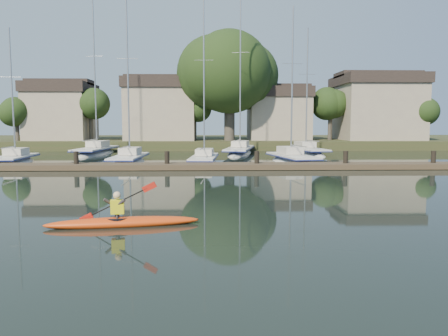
{
  "coord_description": "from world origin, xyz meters",
  "views": [
    {
      "loc": [
        0.0,
        -15.03,
        3.16
      ],
      "look_at": [
        0.51,
        3.38,
        1.2
      ],
      "focal_mm": 35.0,
      "sensor_mm": 36.0,
      "label": 1
    }
  ],
  "objects_px": {
    "dock": "(212,166)",
    "sailboat_1": "(129,165)",
    "sailboat_7": "(306,156)",
    "sailboat_6": "(240,156)",
    "kayak": "(122,220)",
    "sailboat_2": "(204,165)",
    "sailboat_3": "(292,165)",
    "sailboat_0": "(15,166)",
    "sailboat_5": "(96,156)"
  },
  "relations": [
    {
      "from": "kayak",
      "to": "sailboat_0",
      "type": "relative_size",
      "value": 0.41
    },
    {
      "from": "sailboat_1",
      "to": "sailboat_6",
      "type": "relative_size",
      "value": 0.81
    },
    {
      "from": "kayak",
      "to": "sailboat_2",
      "type": "bearing_deg",
      "value": 75.21
    },
    {
      "from": "kayak",
      "to": "sailboat_5",
      "type": "xyz_separation_m",
      "value": [
        -8.52,
        29.51,
        -0.38
      ]
    },
    {
      "from": "sailboat_1",
      "to": "sailboat_2",
      "type": "bearing_deg",
      "value": -0.75
    },
    {
      "from": "kayak",
      "to": "sailboat_3",
      "type": "distance_m",
      "value": 22.18
    },
    {
      "from": "kayak",
      "to": "sailboat_3",
      "type": "xyz_separation_m",
      "value": [
        8.91,
        20.31,
        -0.38
      ]
    },
    {
      "from": "sailboat_2",
      "to": "sailboat_3",
      "type": "height_order",
      "value": "sailboat_2"
    },
    {
      "from": "sailboat_1",
      "to": "sailboat_2",
      "type": "height_order",
      "value": "sailboat_1"
    },
    {
      "from": "dock",
      "to": "sailboat_0",
      "type": "bearing_deg",
      "value": 163.56
    },
    {
      "from": "sailboat_7",
      "to": "sailboat_0",
      "type": "bearing_deg",
      "value": -170.43
    },
    {
      "from": "sailboat_2",
      "to": "sailboat_1",
      "type": "bearing_deg",
      "value": -177.71
    },
    {
      "from": "kayak",
      "to": "sailboat_7",
      "type": "height_order",
      "value": "sailboat_7"
    },
    {
      "from": "sailboat_6",
      "to": "dock",
      "type": "bearing_deg",
      "value": -90.7
    },
    {
      "from": "sailboat_5",
      "to": "sailboat_7",
      "type": "distance_m",
      "value": 20.42
    },
    {
      "from": "sailboat_3",
      "to": "sailboat_6",
      "type": "height_order",
      "value": "sailboat_6"
    },
    {
      "from": "sailboat_0",
      "to": "sailboat_2",
      "type": "distance_m",
      "value": 14.41
    },
    {
      "from": "dock",
      "to": "sailboat_3",
      "type": "bearing_deg",
      "value": 35.23
    },
    {
      "from": "sailboat_2",
      "to": "sailboat_0",
      "type": "bearing_deg",
      "value": -176.65
    },
    {
      "from": "sailboat_1",
      "to": "sailboat_5",
      "type": "height_order",
      "value": "sailboat_5"
    },
    {
      "from": "kayak",
      "to": "sailboat_2",
      "type": "relative_size",
      "value": 0.35
    },
    {
      "from": "dock",
      "to": "sailboat_7",
      "type": "distance_m",
      "value": 15.76
    },
    {
      "from": "sailboat_0",
      "to": "sailboat_3",
      "type": "distance_m",
      "value": 21.2
    },
    {
      "from": "sailboat_7",
      "to": "sailboat_2",
      "type": "bearing_deg",
      "value": -148.25
    },
    {
      "from": "sailboat_0",
      "to": "sailboat_2",
      "type": "relative_size",
      "value": 0.85
    },
    {
      "from": "dock",
      "to": "sailboat_0",
      "type": "relative_size",
      "value": 2.99
    },
    {
      "from": "sailboat_2",
      "to": "sailboat_5",
      "type": "bearing_deg",
      "value": 142.91
    },
    {
      "from": "sailboat_0",
      "to": "sailboat_1",
      "type": "xyz_separation_m",
      "value": [
        8.67,
        -0.01,
        0.0
      ]
    },
    {
      "from": "sailboat_1",
      "to": "sailboat_7",
      "type": "xyz_separation_m",
      "value": [
        15.5,
        8.4,
        -0.01
      ]
    },
    {
      "from": "sailboat_0",
      "to": "sailboat_5",
      "type": "height_order",
      "value": "sailboat_5"
    },
    {
      "from": "sailboat_2",
      "to": "sailboat_7",
      "type": "xyz_separation_m",
      "value": [
        9.76,
        8.58,
        -0.03
      ]
    },
    {
      "from": "sailboat_2",
      "to": "kayak",
      "type": "bearing_deg",
      "value": -91.9
    },
    {
      "from": "kayak",
      "to": "sailboat_5",
      "type": "relative_size",
      "value": 0.29
    },
    {
      "from": "sailboat_5",
      "to": "sailboat_7",
      "type": "height_order",
      "value": "sailboat_5"
    },
    {
      "from": "sailboat_0",
      "to": "kayak",
      "type": "bearing_deg",
      "value": -63.46
    },
    {
      "from": "sailboat_3",
      "to": "sailboat_5",
      "type": "relative_size",
      "value": 0.81
    },
    {
      "from": "kayak",
      "to": "sailboat_3",
      "type": "relative_size",
      "value": 0.36
    },
    {
      "from": "sailboat_7",
      "to": "sailboat_6",
      "type": "bearing_deg",
      "value": 161.87
    },
    {
      "from": "kayak",
      "to": "sailboat_6",
      "type": "distance_m",
      "value": 30.24
    },
    {
      "from": "sailboat_5",
      "to": "sailboat_6",
      "type": "distance_m",
      "value": 13.98
    },
    {
      "from": "sailboat_1",
      "to": "sailboat_3",
      "type": "distance_m",
      "value": 12.52
    },
    {
      "from": "dock",
      "to": "sailboat_7",
      "type": "xyz_separation_m",
      "value": [
        9.15,
        12.83,
        -0.4
      ]
    },
    {
      "from": "dock",
      "to": "sailboat_2",
      "type": "relative_size",
      "value": 2.54
    },
    {
      "from": "sailboat_7",
      "to": "sailboat_3",
      "type": "bearing_deg",
      "value": -118.95
    },
    {
      "from": "dock",
      "to": "sailboat_6",
      "type": "height_order",
      "value": "sailboat_6"
    },
    {
      "from": "kayak",
      "to": "sailboat_5",
      "type": "distance_m",
      "value": 30.72
    },
    {
      "from": "sailboat_3",
      "to": "sailboat_7",
      "type": "xyz_separation_m",
      "value": [
        2.98,
        8.47,
        -0.0
      ]
    },
    {
      "from": "dock",
      "to": "sailboat_1",
      "type": "height_order",
      "value": "sailboat_1"
    },
    {
      "from": "sailboat_3",
      "to": "sailboat_6",
      "type": "relative_size",
      "value": 0.78
    },
    {
      "from": "sailboat_1",
      "to": "sailboat_3",
      "type": "relative_size",
      "value": 1.04
    }
  ]
}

